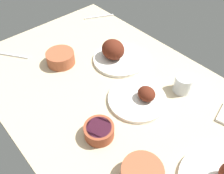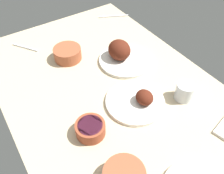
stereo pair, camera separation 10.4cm
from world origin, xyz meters
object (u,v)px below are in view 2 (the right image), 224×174
Objects in this scene: bowl_onions at (90,128)px; bowl_cream at (67,53)px; spoon_loose at (114,16)px; water_tumbler at (184,91)px; fork_loose at (25,47)px; plate_far_side at (122,55)px; plate_center_main at (137,101)px.

bowl_onions is 47.39cm from bowl_cream.
bowl_onions is 87.85cm from spoon_loose.
spoon_loose is at bearing -10.12° from water_tumbler.
spoon_loose is at bearing -62.75° from bowl_cream.
plate_far_side is at bearing 10.88° from fork_loose.
plate_center_main is 45.14cm from bowl_cream.
plate_far_side is at bearing 11.80° from water_tumbler.
plate_center_main is at bearing -11.91° from fork_loose.
bowl_onions is at bearing 81.38° from water_tumbler.
bowl_cream is at bearing 2.24° from fork_loose.
bowl_onions is 43.02cm from water_tumbler.
plate_far_side is 44.09cm from spoon_loose.
bowl_cream is 48.52cm from spoon_loose.
plate_far_side is (27.05, -11.21, 1.95)cm from plate_center_main.
bowl_onions is at bearing -31.94° from fork_loose.
water_tumbler is 75.53cm from spoon_loose.
plate_center_main is 29.34cm from plate_far_side.
water_tumbler reaches higher than fork_loose.
plate_center_main is 2.20× the size of bowl_onions.
plate_center_main is 3.16× the size of water_tumbler.
bowl_onions is at bearing 164.44° from bowl_cream.
bowl_onions is 1.44× the size of water_tumbler.
bowl_cream is 1.75× the size of water_tumbler.
bowl_cream is 60.02cm from water_tumbler.
plate_far_side is at bearing -50.45° from bowl_onions.
plate_far_side reaches higher than water_tumbler.
spoon_loose is at bearing -39.43° from bowl_onions.
plate_center_main reaches higher than bowl_onions.
bowl_cream is (45.65, -12.71, 0.53)cm from bowl_onions.
bowl_onions is 66.73cm from fork_loose.
water_tumbler is at bearing -2.56° from fork_loose.
water_tumbler is 0.42× the size of spoon_loose.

